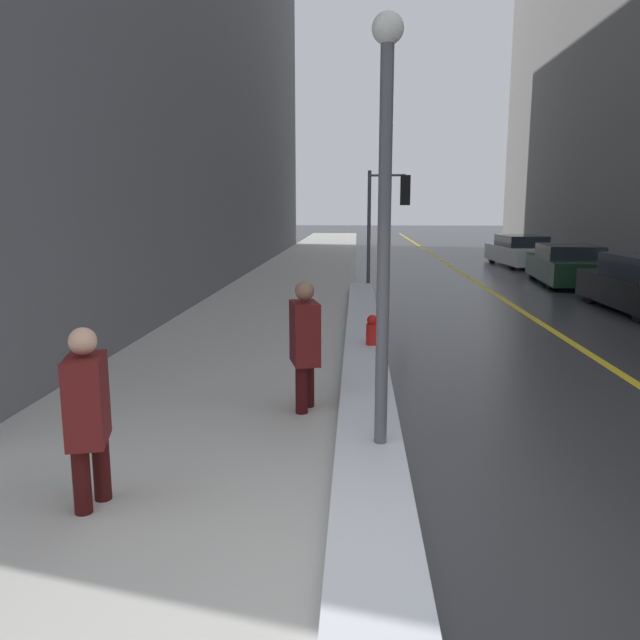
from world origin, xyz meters
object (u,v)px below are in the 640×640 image
Objects in this scene: parked_car_white at (520,251)px; traffic_light_near at (392,203)px; pedestrian_in_glasses at (305,340)px; lamp_post at (385,200)px; parked_car_dark_green at (568,265)px; pedestrian_trailing at (87,410)px; fire_hydrant at (372,336)px.

traffic_light_near is at bearing 137.31° from parked_car_white.
pedestrian_in_glasses reaches higher than parked_car_white.
parked_car_dark_green is (6.49, 14.56, -1.91)m from lamp_post.
parked_car_dark_green is at bearing 136.10° from pedestrian_trailing.
pedestrian_trailing is 23.75m from parked_car_white.
pedestrian_trailing is (-3.21, -14.89, -1.71)m from traffic_light_near.
traffic_light_near is at bearing 85.21° from fire_hydrant.
pedestrian_in_glasses is at bearing 155.47° from parked_car_white.
fire_hydrant is at bearing 154.81° from parked_car_white.
parked_car_white is (7.44, 19.40, -0.28)m from pedestrian_in_glasses.
fire_hydrant is at bearing 141.71° from pedestrian_trailing.
pedestrian_trailing is 2.17× the size of fire_hydrant.
parked_car_dark_green is at bearing 14.90° from traffic_light_near.
lamp_post is 3.12m from pedestrian_trailing.
fire_hydrant is at bearing -87.47° from traffic_light_near.
pedestrian_in_glasses is at bearing 155.41° from parked_car_dark_green.
pedestrian_trailing is at bearing 155.15° from parked_car_dark_green.
lamp_post is 2.71× the size of pedestrian_trailing.
pedestrian_in_glasses is 3.04m from fire_hydrant.
parked_car_white is at bearing 143.47° from pedestrian_trailing.
lamp_post reaches higher than parked_car_white.
parked_car_dark_green is 6.64× the size of fire_hydrant.
parked_car_white reaches higher than fire_hydrant.
parked_car_dark_green is (5.68, 0.76, -1.95)m from traffic_light_near.
parked_car_white is (8.99, 21.98, -0.24)m from pedestrian_trailing.
pedestrian_trailing is 0.33× the size of parked_car_dark_green.
lamp_post reaches higher than fire_hydrant.
pedestrian_in_glasses is (-1.67, -12.31, -1.67)m from traffic_light_near.
parked_car_dark_green is at bearing 175.58° from parked_car_white.
pedestrian_trailing is at bearing -114.00° from fire_hydrant.
parked_car_dark_green is 0.97× the size of parked_car_white.
lamp_post reaches higher than traffic_light_near.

